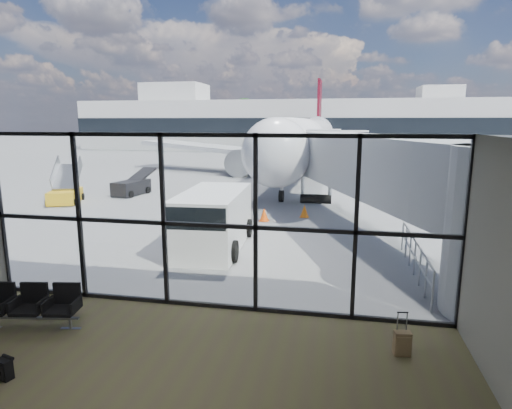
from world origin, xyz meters
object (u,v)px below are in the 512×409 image
(backpack, at_px, (4,369))
(mobile_stairs, at_px, (66,194))
(seating_row, at_px, (32,303))
(belt_loader, at_px, (132,186))
(suitcase, at_px, (402,343))
(airliner, at_px, (306,140))
(service_van, at_px, (212,220))

(backpack, height_order, mobile_stairs, mobile_stairs)
(seating_row, relative_size, belt_loader, 0.63)
(backpack, bearing_deg, suitcase, 32.65)
(backpack, distance_m, airliner, 33.76)
(seating_row, distance_m, belt_loader, 18.57)
(suitcase, xyz_separation_m, airliner, (-4.43, 31.22, 2.74))
(airliner, bearing_deg, suitcase, -80.82)
(airliner, bearing_deg, service_van, -92.61)
(mobile_stairs, bearing_deg, belt_loader, 32.82)
(belt_loader, distance_m, mobile_stairs, 4.23)
(seating_row, height_order, mobile_stairs, mobile_stairs)
(suitcase, distance_m, mobile_stairs, 22.08)
(seating_row, bearing_deg, backpack, -74.00)
(backpack, bearing_deg, belt_loader, 125.95)
(backpack, distance_m, service_van, 9.04)
(seating_row, xyz_separation_m, belt_loader, (-6.29, 17.47, -0.03))
(service_van, bearing_deg, suitcase, -50.70)
(service_van, relative_size, mobile_stairs, 1.52)
(service_van, distance_m, belt_loader, 13.68)
(suitcase, relative_size, airliner, 0.02)
(airliner, xyz_separation_m, service_van, (-1.60, -24.63, -1.90))
(service_van, relative_size, belt_loader, 1.40)
(backpack, xyz_separation_m, airliner, (3.00, 33.51, 2.80))
(service_van, distance_m, mobile_stairs, 13.33)
(suitcase, bearing_deg, airliner, 89.69)
(service_van, height_order, belt_loader, service_van)
(suitcase, bearing_deg, seating_row, 173.57)
(suitcase, distance_m, belt_loader, 22.60)
(seating_row, bearing_deg, suitcase, -7.35)
(airliner, relative_size, mobile_stairs, 11.49)
(belt_loader, bearing_deg, seating_row, -59.64)
(backpack, xyz_separation_m, belt_loader, (-7.24, 19.47, 0.33))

